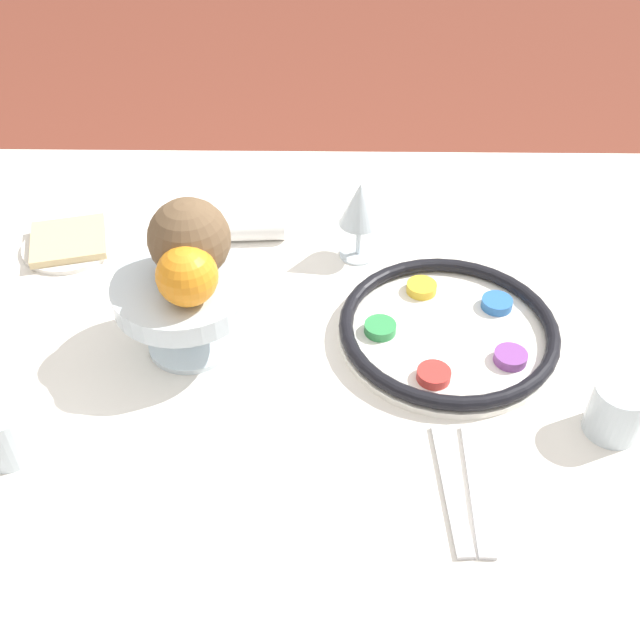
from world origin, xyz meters
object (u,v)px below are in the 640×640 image
Objects in this scene: bread_plate at (69,243)px; cup_far at (4,431)px; fruit_stand at (184,298)px; coconut at (189,239)px; orange_fruit at (187,276)px; cup_near at (617,410)px; wine_glass at (360,207)px; seder_plate at (448,330)px; napkin_roll at (229,229)px.

cup_far reaches higher than bread_plate.
fruit_stand is 0.08m from coconut.
orange_fruit is at bearing 133.09° from bread_plate.
cup_near is (-0.52, 0.11, -0.11)m from orange_fruit.
bread_plate is at bearing -84.50° from cup_far.
orange_fruit is 0.55m from cup_near.
coconut reaches higher than bread_plate.
orange_fruit is at bearing -143.52° from cup_far.
wine_glass is 0.88× the size of bread_plate.
wine_glass is 0.47m from bread_plate.
fruit_stand reaches higher than cup_near.
wine_glass is 0.32m from fruit_stand.
wine_glass reaches higher than cup_far.
orange_fruit is (0.22, 0.25, 0.06)m from wine_glass.
cup_far is at bearing 20.86° from seder_plate.
cup_near is (-0.30, 0.36, -0.06)m from wine_glass.
wine_glass is 0.34m from orange_fruit.
fruit_stand is (0.24, 0.21, -0.01)m from wine_glass.
wine_glass reaches higher than bread_plate.
seder_plate is at bearing -176.75° from fruit_stand.
coconut is 0.36m from bread_plate.
cup_far is (0.21, 0.15, -0.11)m from orange_fruit.
orange_fruit is at bearing 9.31° from seder_plate.
napkin_roll is 0.49m from cup_far.
coconut reaches higher than napkin_roll.
fruit_stand is 2.41× the size of orange_fruit.
fruit_stand is 2.57× the size of cup_far.
bread_plate is at bearing -40.35° from coconut.
seder_plate is 0.37m from fruit_stand.
fruit_stand is 1.75× the size of coconut.
napkin_roll is (0.33, -0.23, 0.00)m from seder_plate.
wine_glass is 1.82× the size of cup_near.
cup_near reaches higher than napkin_roll.
cup_near is (-0.18, 0.16, 0.02)m from seder_plate.
napkin_roll reaches higher than bread_plate.
fruit_stand is 2.57× the size of cup_near.
cup_near reaches higher than bread_plate.
fruit_stand is at bearing -135.27° from cup_far.
seder_plate is 4.22× the size of cup_far.
bread_plate is at bearing -19.48° from seder_plate.
napkin_roll is 2.52× the size of cup_far.
bread_plate is at bearing -46.91° from orange_fruit.
orange_fruit is 0.28m from cup_far.
wine_glass is 0.72× the size of napkin_roll.
wine_glass is 0.23m from napkin_roll.
fruit_stand reaches higher than seder_plate.
coconut reaches higher than orange_fruit.
fruit_stand is 0.08m from orange_fruit.
bread_plate is (0.24, -0.21, -0.16)m from coconut.
wine_glass reaches higher than cup_near.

